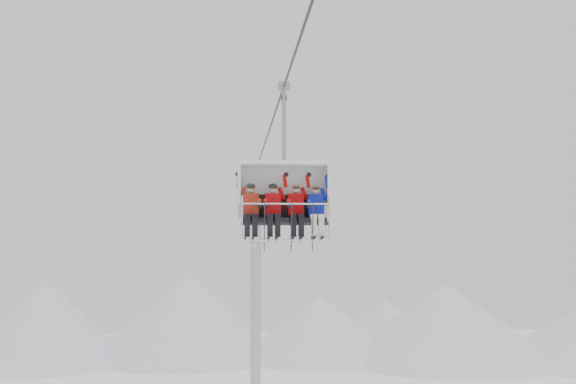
{
  "coord_description": "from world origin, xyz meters",
  "views": [
    {
      "loc": [
        -1.28,
        -16.43,
        9.4
      ],
      "look_at": [
        0.0,
        0.0,
        10.55
      ],
      "focal_mm": 45.0,
      "sensor_mm": 36.0,
      "label": 1
    }
  ],
  "objects": [
    {
      "name": "chairlift_carrier",
      "position": [
        0.0,
        1.43,
        10.65
      ],
      "size": [
        2.27,
        1.17,
        3.98
      ],
      "color": "black",
      "rests_on": "haul_cable"
    },
    {
      "name": "skier_center_right",
      "position": [
        0.29,
        1.12,
        10.19
      ],
      "size": [
        0.39,
        1.69,
        1.56
      ],
      "color": "#AD0809",
      "rests_on": "chairlift_carrier"
    },
    {
      "name": "skier_center_left",
      "position": [
        -0.28,
        1.12,
        10.19
      ],
      "size": [
        0.39,
        1.69,
        1.56
      ],
      "color": "#BC090C",
      "rests_on": "chairlift_carrier"
    },
    {
      "name": "skier_far_left",
      "position": [
        -0.82,
        1.12,
        10.19
      ],
      "size": [
        0.39,
        1.69,
        1.56
      ],
      "color": "#B52A18",
      "rests_on": "chairlift_carrier"
    },
    {
      "name": "lift_tower_right",
      "position": [
        0.0,
        22.0,
        5.78
      ],
      "size": [
        2.0,
        1.8,
        13.48
      ],
      "color": "#A6A8AD",
      "rests_on": "ground"
    },
    {
      "name": "haul_cable",
      "position": [
        0.0,
        0.0,
        13.3
      ],
      "size": [
        0.06,
        50.0,
        0.06
      ],
      "primitive_type": "cylinder",
      "rotation": [
        1.57,
        0.0,
        0.0
      ],
      "color": "#2C2C31",
      "rests_on": "lift_tower_left"
    },
    {
      "name": "skier_far_right",
      "position": [
        0.78,
        1.12,
        10.18
      ],
      "size": [
        0.38,
        1.69,
        1.53
      ],
      "color": "#0E1AA0",
      "rests_on": "chairlift_carrier"
    },
    {
      "name": "ridgeline",
      "position": [
        -1.58,
        42.05,
        2.84
      ],
      "size": [
        72.0,
        21.0,
        7.0
      ],
      "color": "silver",
      "rests_on": "ground"
    }
  ]
}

